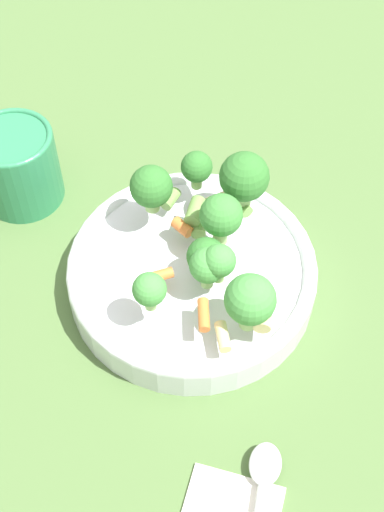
# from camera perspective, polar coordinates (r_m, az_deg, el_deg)

# --- Properties ---
(ground_plane) EXTENTS (3.00, 3.00, 0.00)m
(ground_plane) POSITION_cam_1_polar(r_m,az_deg,el_deg) (0.68, 0.00, -2.38)
(ground_plane) COLOR #4C6B38
(bowl) EXTENTS (0.23, 0.23, 0.04)m
(bowl) POSITION_cam_1_polar(r_m,az_deg,el_deg) (0.66, 0.00, -1.36)
(bowl) COLOR silver
(bowl) RESTS_ON ground_plane
(pasta_salad) EXTENTS (0.20, 0.13, 0.08)m
(pasta_salad) POSITION_cam_1_polar(r_m,az_deg,el_deg) (0.62, 1.72, 2.10)
(pasta_salad) COLOR #8CB766
(pasta_salad) RESTS_ON bowl
(cup) EXTENTS (0.08, 0.08, 0.08)m
(cup) POSITION_cam_1_polar(r_m,az_deg,el_deg) (0.74, -13.79, 7.07)
(cup) COLOR #2D7F51
(cup) RESTS_ON ground_plane
(spoon) EXTENTS (0.15, 0.07, 0.01)m
(spoon) POSITION_cam_1_polar(r_m,az_deg,el_deg) (0.58, 5.46, -18.98)
(spoon) COLOR silver
(spoon) RESTS_ON napkin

